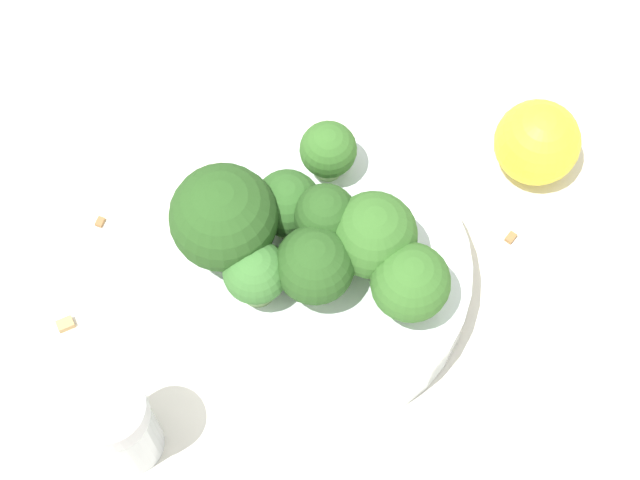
{
  "coord_description": "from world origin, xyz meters",
  "views": [
    {
      "loc": [
        0.05,
        -0.24,
        0.59
      ],
      "look_at": [
        0.0,
        0.0,
        0.07
      ],
      "focal_mm": 60.0,
      "sensor_mm": 36.0,
      "label": 1
    }
  ],
  "objects": [
    {
      "name": "ground_plane",
      "position": [
        0.0,
        0.0,
        0.0
      ],
      "size": [
        3.0,
        3.0,
        0.0
      ],
      "primitive_type": "plane",
      "color": "silver"
    },
    {
      "name": "bowl",
      "position": [
        0.0,
        0.0,
        0.02
      ],
      "size": [
        0.17,
        0.17,
        0.03
      ],
      "primitive_type": "cylinder",
      "color": "silver",
      "rests_on": "ground_plane"
    },
    {
      "name": "broccoli_floret_0",
      "position": [
        0.0,
        -0.01,
        0.06
      ],
      "size": [
        0.04,
        0.04,
        0.05
      ],
      "color": "#7A9E5B",
      "rests_on": "bowl"
    },
    {
      "name": "broccoli_floret_1",
      "position": [
        0.0,
        0.01,
        0.07
      ],
      "size": [
        0.03,
        0.03,
        0.05
      ],
      "color": "#7A9E5B",
      "rests_on": "bowl"
    },
    {
      "name": "broccoli_floret_2",
      "position": [
        -0.02,
        0.02,
        0.06
      ],
      "size": [
        0.04,
        0.04,
        0.05
      ],
      "color": "#7A9E5B",
      "rests_on": "bowl"
    },
    {
      "name": "broccoli_floret_3",
      "position": [
        -0.03,
        -0.02,
        0.06
      ],
      "size": [
        0.04,
        0.04,
        0.05
      ],
      "color": "#7A9E5B",
      "rests_on": "bowl"
    },
    {
      "name": "broccoli_floret_4",
      "position": [
        -0.01,
        0.06,
        0.06
      ],
      "size": [
        0.03,
        0.03,
        0.04
      ],
      "color": "#84AD66",
      "rests_on": "bowl"
    },
    {
      "name": "broccoli_floret_5",
      "position": [
        0.03,
        0.01,
        0.07
      ],
      "size": [
        0.05,
        0.05,
        0.06
      ],
      "color": "#8EB770",
      "rests_on": "bowl"
    },
    {
      "name": "broccoli_floret_6",
      "position": [
        -0.05,
        -0.0,
        0.07
      ],
      "size": [
        0.06,
        0.06,
        0.07
      ],
      "color": "#8EB770",
      "rests_on": "bowl"
    },
    {
      "name": "broccoli_floret_7",
      "position": [
        0.05,
        -0.01,
        0.06
      ],
      "size": [
        0.04,
        0.04,
        0.05
      ],
      "color": "#7A9E5B",
      "rests_on": "bowl"
    },
    {
      "name": "pepper_shaker",
      "position": [
        -0.08,
        -0.11,
        0.04
      ],
      "size": [
        0.04,
        0.04,
        0.08
      ],
      "color": "#B2B7BC",
      "rests_on": "ground_plane"
    },
    {
      "name": "lemon_wedge",
      "position": [
        0.11,
        0.11,
        0.03
      ],
      "size": [
        0.05,
        0.05,
        0.05
      ],
      "primitive_type": "sphere",
      "color": "yellow",
      "rests_on": "ground_plane"
    },
    {
      "name": "almond_crumb_0",
      "position": [
        -0.14,
        -0.05,
        0.0
      ],
      "size": [
        0.01,
        0.01,
        0.01
      ],
      "primitive_type": "cube",
      "rotation": [
        0.0,
        0.0,
        3.78
      ],
      "color": "tan",
      "rests_on": "ground_plane"
    },
    {
      "name": "almond_crumb_1",
      "position": [
        -0.14,
        0.01,
        0.0
      ],
      "size": [
        0.01,
        0.01,
        0.01
      ],
      "primitive_type": "cube",
      "rotation": [
        0.0,
        0.0,
        4.57
      ],
      "color": "olive",
      "rests_on": "ground_plane"
    },
    {
      "name": "almond_crumb_2",
      "position": [
        0.11,
        0.06,
        0.0
      ],
      "size": [
        0.01,
        0.01,
        0.01
      ],
      "primitive_type": "cube",
      "rotation": [
        0.0,
        0.0,
        1.11
      ],
      "color": "olive",
      "rests_on": "ground_plane"
    }
  ]
}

